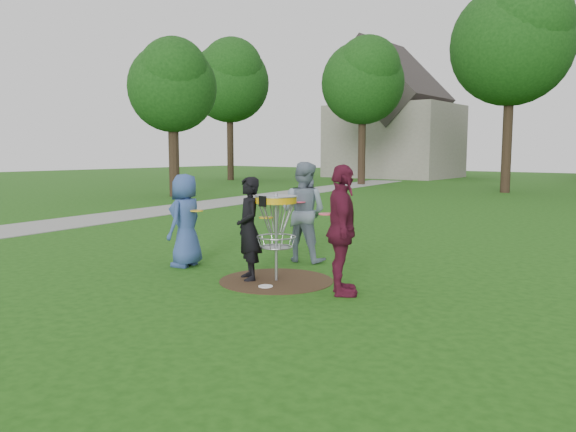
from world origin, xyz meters
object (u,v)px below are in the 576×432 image
Objects in this scene: player_black at (249,229)px; player_blue at (185,220)px; player_grey at (303,212)px; disc_golf_basket at (276,217)px; player_maroon at (342,230)px.

player_blue is at bearing -149.58° from player_black.
player_black is (1.59, -0.10, -0.00)m from player_blue.
player_grey is (1.38, 1.64, 0.10)m from player_blue.
player_grey reaches higher than player_blue.
disc_golf_basket is (0.40, 0.20, 0.20)m from player_black.
player_maroon is at bearing 37.46° from player_black.
player_maroon is 1.34× the size of disc_golf_basket.
disc_golf_basket is at bearing 77.86° from player_blue.
player_maroon is 1.28m from disc_golf_basket.
player_black is at bearing -153.72° from disc_golf_basket.
disc_golf_basket is at bearing 101.78° from player_grey.
player_blue reaches higher than player_black.
player_maroon reaches higher than player_blue.
player_blue is at bearing 40.20° from player_grey.
player_maroon reaches higher than player_black.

